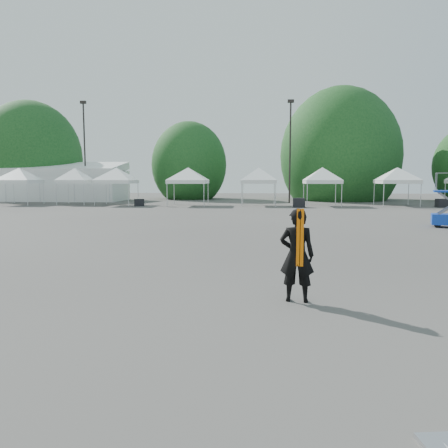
{
  "coord_description": "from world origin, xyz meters",
  "views": [
    {
      "loc": [
        -0.1,
        -10.56,
        2.39
      ],
      "look_at": [
        -0.89,
        -0.18,
        1.3
      ],
      "focal_mm": 35.0,
      "sensor_mm": 36.0,
      "label": 1
    }
  ],
  "objects": [
    {
      "name": "tent_b",
      "position": [
        -16.65,
        28.24,
        3.06
      ],
      "size": [
        3.81,
        3.81,
        3.88
      ],
      "color": "silver",
      "rests_on": "ground"
    },
    {
      "name": "tent_g",
      "position": [
        12.05,
        28.66,
        3.06
      ],
      "size": [
        4.59,
        4.59,
        3.88
      ],
      "color": "silver",
      "rests_on": "ground"
    },
    {
      "name": "crate_mid",
      "position": [
        3.35,
        25.75,
        0.39
      ],
      "size": [
        1.05,
        0.85,
        0.77
      ],
      "primitive_type": "cube",
      "rotation": [
        0.0,
        0.0,
        -0.09
      ],
      "color": "black",
      "rests_on": "ground"
    },
    {
      "name": "tree_mid_e",
      "position": [
        9.0,
        39.0,
        4.84
      ],
      "size": [
        5.12,
        5.12,
        7.79
      ],
      "color": "#382314",
      "rests_on": "ground"
    },
    {
      "name": "crate_east",
      "position": [
        15.14,
        26.67,
        0.35
      ],
      "size": [
        0.97,
        0.79,
        0.7
      ],
      "primitive_type": "cube",
      "rotation": [
        0.0,
        0.0,
        0.1
      ],
      "color": "black",
      "rests_on": "ground"
    },
    {
      "name": "man",
      "position": [
        0.68,
        -2.16,
        0.92
      ],
      "size": [
        0.71,
        0.51,
        1.83
      ],
      "rotation": [
        0.0,
        0.0,
        3.03
      ],
      "color": "black",
      "rests_on": "ground"
    },
    {
      "name": "light_pole_east",
      "position": [
        3.0,
        32.0,
        5.52
      ],
      "size": [
        0.6,
        0.25,
        9.8
      ],
      "color": "black",
      "rests_on": "ground"
    },
    {
      "name": "tent_d",
      "position": [
        -6.15,
        27.55,
        3.06
      ],
      "size": [
        4.73,
        4.73,
        3.88
      ],
      "color": "silver",
      "rests_on": "ground"
    },
    {
      "name": "light_pole_west",
      "position": [
        -18.0,
        34.0,
        5.77
      ],
      "size": [
        0.6,
        0.25,
        10.3
      ],
      "color": "black",
      "rests_on": "ground"
    },
    {
      "name": "crate_west",
      "position": [
        -10.26,
        26.39,
        0.3
      ],
      "size": [
        0.97,
        0.88,
        0.61
      ],
      "primitive_type": "cube",
      "rotation": [
        0.0,
        0.0,
        0.44
      ],
      "color": "black",
      "rests_on": "ground"
    },
    {
      "name": "tent_e",
      "position": [
        0.02,
        28.03,
        3.06
      ],
      "size": [
        4.34,
        4.34,
        3.88
      ],
      "color": "silver",
      "rests_on": "ground"
    },
    {
      "name": "tent_f",
      "position": [
        5.5,
        27.84,
        3.06
      ],
      "size": [
        4.3,
        4.3,
        3.88
      ],
      "color": "silver",
      "rests_on": "ground"
    },
    {
      "name": "marquee",
      "position": [
        -22.0,
        35.0,
        1.97
      ],
      "size": [
        15.0,
        6.25,
        4.23
      ],
      "color": "white",
      "rests_on": "ground"
    },
    {
      "name": "tree_far_w",
      "position": [
        -26.0,
        38.0,
        4.54
      ],
      "size": [
        4.8,
        4.8,
        7.3
      ],
      "color": "#382314",
      "rests_on": "ground"
    },
    {
      "name": "tent_a",
      "position": [
        -21.68,
        27.78,
        3.06
      ],
      "size": [
        4.42,
        4.42,
        3.88
      ],
      "color": "silver",
      "rests_on": "ground"
    },
    {
      "name": "ground",
      "position": [
        0.0,
        0.0,
        0.0
      ],
      "size": [
        120.0,
        120.0,
        0.0
      ],
      "primitive_type": "plane",
      "color": "#474442",
      "rests_on": "ground"
    },
    {
      "name": "tent_c",
      "position": [
        -12.58,
        27.54,
        3.06
      ],
      "size": [
        4.54,
        4.54,
        3.88
      ],
      "color": "silver",
      "rests_on": "ground"
    },
    {
      "name": "tree_mid_w",
      "position": [
        -8.0,
        40.0,
        3.93
      ],
      "size": [
        4.16,
        4.16,
        6.33
      ],
      "color": "#382314",
      "rests_on": "ground"
    }
  ]
}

